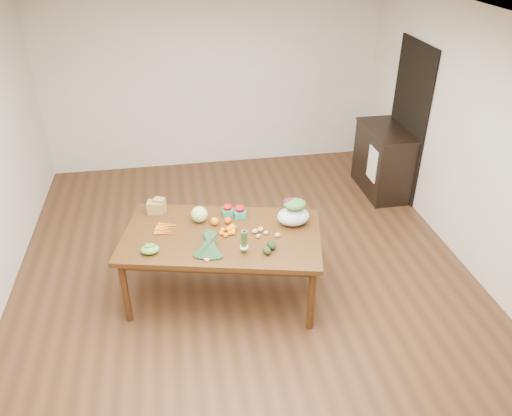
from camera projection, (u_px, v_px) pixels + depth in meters
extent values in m
plane|color=#50301B|center=(245.00, 277.00, 5.52)|extent=(6.00, 6.00, 0.00)
cube|color=white|center=(242.00, 21.00, 4.14)|extent=(5.00, 6.00, 0.02)
cube|color=white|center=(213.00, 79.00, 7.37)|extent=(5.00, 0.02, 2.70)
cube|color=white|center=(480.00, 149.00, 5.20)|extent=(0.02, 6.00, 2.70)
cube|color=#442910|center=(223.00, 264.00, 5.10)|extent=(2.13, 1.49, 0.75)
cube|color=black|center=(408.00, 121.00, 6.71)|extent=(0.02, 1.00, 2.10)
cube|color=black|center=(383.00, 160.00, 7.00)|extent=(0.52, 1.02, 0.94)
cube|color=white|center=(372.00, 164.00, 6.72)|extent=(0.02, 0.28, 0.45)
sphere|color=#B3CE77|center=(199.00, 214.00, 5.06)|extent=(0.17, 0.17, 0.17)
sphere|color=#E2600D|center=(215.00, 221.00, 5.03)|extent=(0.08, 0.08, 0.08)
sphere|color=orange|center=(228.00, 220.00, 5.05)|extent=(0.07, 0.07, 0.07)
sphere|color=orange|center=(232.00, 227.00, 4.94)|extent=(0.08, 0.08, 0.08)
ellipsoid|color=#5FB73E|center=(150.00, 249.00, 4.61)|extent=(0.17, 0.13, 0.08)
ellipsoid|color=tan|center=(255.00, 231.00, 4.90)|extent=(0.06, 0.05, 0.05)
ellipsoid|color=tan|center=(258.00, 236.00, 4.84)|extent=(0.05, 0.04, 0.04)
ellipsoid|color=tan|center=(266.00, 233.00, 4.89)|extent=(0.05, 0.04, 0.04)
ellipsoid|color=tan|center=(260.00, 229.00, 4.93)|extent=(0.06, 0.05, 0.05)
ellipsoid|color=#DACE7D|center=(278.00, 235.00, 4.85)|extent=(0.05, 0.05, 0.04)
ellipsoid|color=black|center=(267.00, 250.00, 4.61)|extent=(0.10, 0.12, 0.07)
ellipsoid|color=black|center=(271.00, 245.00, 4.67)|extent=(0.11, 0.14, 0.08)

